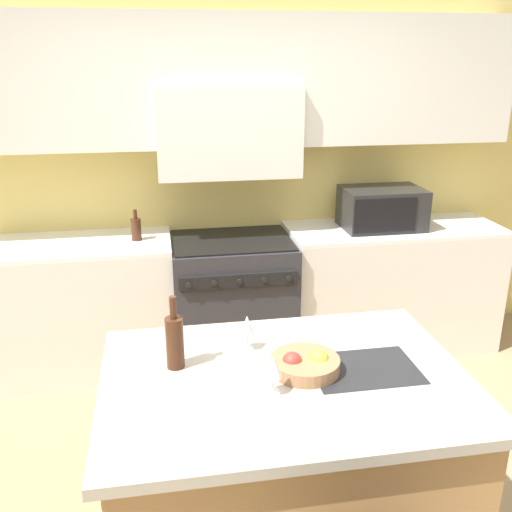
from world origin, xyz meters
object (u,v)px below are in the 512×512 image
(fruit_bowl, at_px, (305,364))
(oil_bottle_on_counter, at_px, (136,229))
(range_stove, at_px, (233,300))
(microwave, at_px, (382,208))
(wine_glass_far, at_px, (247,327))
(wine_bottle, at_px, (175,341))
(wine_glass_near, at_px, (273,368))

(fruit_bowl, xyz_separation_m, oil_bottle_on_counter, (-0.72, 1.80, 0.09))
(range_stove, distance_m, oil_bottle_on_counter, 0.86)
(microwave, distance_m, wine_glass_far, 2.01)
(microwave, distance_m, fruit_bowl, 2.08)
(fruit_bowl, bearing_deg, oil_bottle_on_counter, 111.72)
(wine_glass_far, bearing_deg, microwave, 51.90)
(wine_bottle, bearing_deg, microwave, 47.21)
(range_stove, distance_m, microwave, 1.27)
(range_stove, xyz_separation_m, fruit_bowl, (0.07, -1.78, 0.48))
(microwave, xyz_separation_m, wine_bottle, (-1.55, -1.68, -0.06))
(wine_bottle, relative_size, wine_glass_near, 1.96)
(oil_bottle_on_counter, bearing_deg, wine_bottle, -83.32)
(fruit_bowl, bearing_deg, wine_glass_far, 132.79)
(wine_glass_far, relative_size, fruit_bowl, 0.57)
(wine_bottle, xyz_separation_m, oil_bottle_on_counter, (-0.20, 1.68, -0.00))
(fruit_bowl, bearing_deg, wine_glass_near, -139.46)
(wine_glass_far, distance_m, fruit_bowl, 0.31)
(wine_bottle, height_order, oil_bottle_on_counter, wine_bottle)
(range_stove, xyz_separation_m, oil_bottle_on_counter, (-0.65, 0.02, 0.57))
(wine_glass_far, bearing_deg, wine_glass_near, -83.42)
(wine_glass_near, bearing_deg, wine_bottle, 143.67)
(microwave, bearing_deg, fruit_bowl, -119.83)
(wine_glass_far, bearing_deg, wine_bottle, -162.57)
(range_stove, xyz_separation_m, wine_bottle, (-0.45, -1.66, 0.57))
(wine_glass_near, bearing_deg, wine_glass_far, 96.58)
(microwave, relative_size, oil_bottle_on_counter, 2.66)
(microwave, height_order, oil_bottle_on_counter, microwave)
(microwave, distance_m, oil_bottle_on_counter, 1.75)
(wine_glass_near, bearing_deg, microwave, 58.35)
(wine_glass_near, xyz_separation_m, oil_bottle_on_counter, (-0.55, 1.94, 0.01))
(oil_bottle_on_counter, bearing_deg, wine_glass_near, -74.08)
(wine_glass_near, bearing_deg, range_stove, 87.13)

